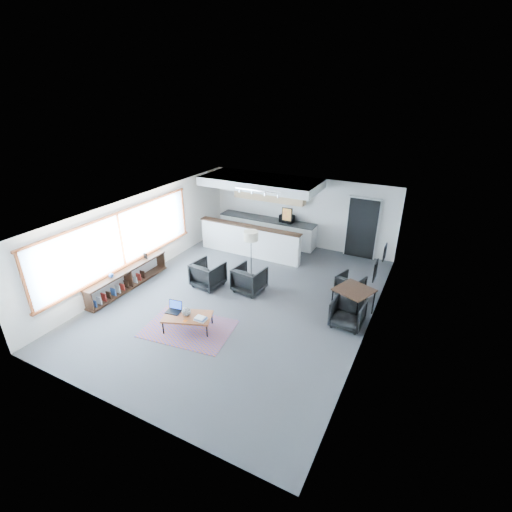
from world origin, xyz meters
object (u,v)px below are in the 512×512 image
at_px(dining_chair_far, 350,286).
at_px(floor_lamp, 251,238).
at_px(laptop, 175,308).
at_px(dining_table, 354,292).
at_px(microwave, 287,218).
at_px(armchair_left, 208,273).
at_px(coffee_table, 188,317).
at_px(ceramic_pot, 186,312).
at_px(armchair_right, 249,278).
at_px(book_stack, 201,319).
at_px(dining_chair_near, 348,314).

bearing_deg(dining_chair_far, floor_lamp, 24.08).
bearing_deg(laptop, dining_table, 24.54).
bearing_deg(microwave, dining_table, -41.28).
bearing_deg(dining_chair_far, armchair_left, 37.78).
bearing_deg(coffee_table, dining_table, 15.89).
bearing_deg(floor_lamp, armchair_left, -129.14).
distance_m(ceramic_pot, armchair_right, 2.43).
bearing_deg(coffee_table, book_stack, -19.86).
distance_m(armchair_left, dining_chair_far, 4.21).
bearing_deg(coffee_table, microwave, 68.32).
xyz_separation_m(dining_chair_near, microwave, (-3.40, 4.03, 0.76)).
bearing_deg(armchair_left, laptop, 106.93).
xyz_separation_m(coffee_table, dining_chair_near, (3.49, 1.98, -0.02)).
height_order(ceramic_pot, microwave, microwave).
distance_m(ceramic_pot, dining_chair_far, 4.74).
distance_m(armchair_left, armchair_right, 1.29).
distance_m(coffee_table, dining_chair_near, 4.01).
bearing_deg(microwave, dining_chair_far, -35.04).
distance_m(laptop, microwave, 6.02).
height_order(armchair_right, dining_chair_near, armchair_right).
height_order(laptop, dining_table, dining_table).
xyz_separation_m(dining_chair_far, microwave, (-3.08, 2.51, 0.80)).
relative_size(ceramic_pot, armchair_left, 0.26).
xyz_separation_m(laptop, armchair_left, (-0.36, 2.03, -0.03)).
distance_m(armchair_left, dining_table, 4.28).
bearing_deg(book_stack, coffee_table, -179.04).
distance_m(book_stack, armchair_right, 2.38).
xyz_separation_m(book_stack, microwave, (-0.30, 6.00, 0.67)).
height_order(floor_lamp, dining_chair_far, floor_lamp).
bearing_deg(floor_lamp, ceramic_pot, -92.35).
bearing_deg(dining_chair_near, armchair_right, 174.20).
relative_size(armchair_left, armchair_right, 1.02).
xyz_separation_m(ceramic_pot, microwave, (0.11, 6.01, 0.60)).
bearing_deg(dining_chair_far, laptop, 61.84).
height_order(ceramic_pot, book_stack, ceramic_pot).
distance_m(coffee_table, laptop, 0.44).
xyz_separation_m(ceramic_pot, dining_chair_far, (3.20, 3.49, -0.21)).
height_order(ceramic_pot, floor_lamp, floor_lamp).
relative_size(armchair_left, dining_chair_near, 1.26).
bearing_deg(armchair_left, ceramic_pot, 117.06).
distance_m(armchair_right, microwave, 3.71).
relative_size(armchair_left, dining_table, 0.76).
bearing_deg(coffee_table, ceramic_pot, 155.46).
bearing_deg(armchair_left, microwave, -95.66).
relative_size(ceramic_pot, dining_chair_near, 0.33).
bearing_deg(dining_chair_near, microwave, 131.94).
bearing_deg(armchair_right, dining_table, -169.94).
distance_m(laptop, ceramic_pot, 0.41).
xyz_separation_m(ceramic_pot, armchair_left, (-0.76, 2.07, -0.07)).
bearing_deg(laptop, armchair_left, 91.46).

